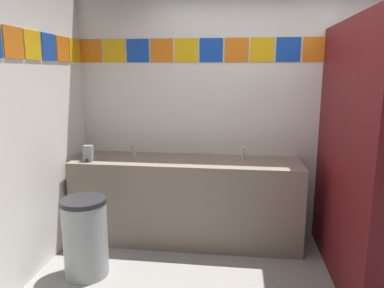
{
  "coord_description": "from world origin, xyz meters",
  "views": [
    {
      "loc": [
        -0.34,
        -2.37,
        1.73
      ],
      "look_at": [
        -0.76,
        0.84,
        1.09
      ],
      "focal_mm": 33.79,
      "sensor_mm": 36.0,
      "label": 1
    }
  ],
  "objects": [
    {
      "name": "faucet_left",
      "position": [
        -1.44,
        1.23,
        0.91
      ],
      "size": [
        0.04,
        0.1,
        0.14
      ],
      "color": "silver",
      "rests_on": "vanity_counter"
    },
    {
      "name": "vanity_counter",
      "position": [
        -0.86,
        1.14,
        0.44
      ],
      "size": [
        2.3,
        0.6,
        0.86
      ],
      "color": "gray",
      "rests_on": "ground_plane"
    },
    {
      "name": "faucet_right",
      "position": [
        -0.29,
        1.23,
        0.91
      ],
      "size": [
        0.04,
        0.1,
        0.14
      ],
      "color": "silver",
      "rests_on": "vanity_counter"
    },
    {
      "name": "trash_bin",
      "position": [
        -1.63,
        0.36,
        0.34
      ],
      "size": [
        0.38,
        0.38,
        0.69
      ],
      "color": "#999EA3",
      "rests_on": "ground_plane"
    },
    {
      "name": "stall_divider",
      "position": [
        0.65,
        0.37,
        1.07
      ],
      "size": [
        0.92,
        1.6,
        2.14
      ],
      "color": "maroon",
      "rests_on": "ground_plane"
    },
    {
      "name": "wall_back",
      "position": [
        -0.0,
        1.48,
        1.38
      ],
      "size": [
        4.12,
        0.09,
        2.75
      ],
      "color": "white",
      "rests_on": "ground_plane"
    },
    {
      "name": "toilet",
      "position": [
        0.99,
        0.98,
        0.3
      ],
      "size": [
        0.39,
        0.49,
        0.74
      ],
      "color": "white",
      "rests_on": "ground_plane"
    },
    {
      "name": "soap_dispenser",
      "position": [
        -1.82,
        0.96,
        0.94
      ],
      "size": [
        0.09,
        0.09,
        0.16
      ],
      "color": "gray",
      "rests_on": "vanity_counter"
    }
  ]
}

